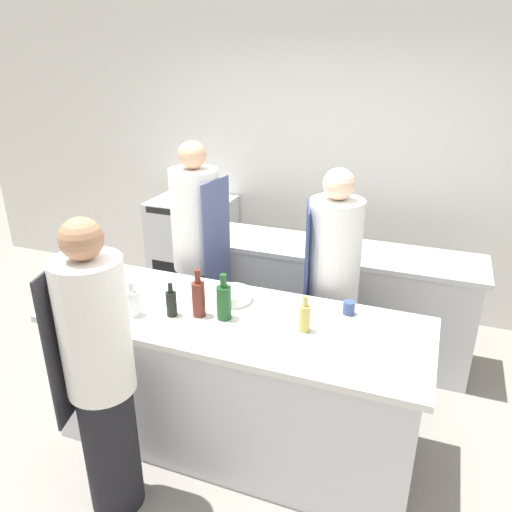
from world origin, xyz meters
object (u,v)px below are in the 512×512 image
at_px(oven_range, 194,248).
at_px(cup, 349,308).
at_px(chef_at_pass_far, 331,289).
at_px(bottle_cooking_oil, 305,317).
at_px(bottle_wine, 199,298).
at_px(chef_at_prep_near, 101,376).
at_px(bowl_prep_small, 232,296).
at_px(bottle_olive_oil, 171,303).
at_px(bottle_sauce, 133,302).
at_px(bowl_mixing_large, 91,297).
at_px(chef_at_stove, 198,258).
at_px(bottle_vinegar, 224,301).

distance_m(oven_range, cup, 2.40).
xyz_separation_m(chef_at_pass_far, bottle_cooking_oil, (-0.00, -0.68, 0.15)).
bearing_deg(bottle_wine, chef_at_prep_near, -110.26).
relative_size(oven_range, bowl_prep_small, 4.11).
xyz_separation_m(chef_at_pass_far, bottle_olive_oil, (-0.78, -0.79, 0.15)).
xyz_separation_m(chef_at_prep_near, cup, (1.05, 0.96, 0.10)).
distance_m(bottle_wine, bottle_sauce, 0.38).
bearing_deg(bowl_prep_small, bowl_mixing_large, -157.39).
distance_m(chef_at_stove, bottle_olive_oil, 0.90).
height_order(oven_range, cup, oven_range).
distance_m(bottle_wine, bowl_mixing_large, 0.71).
distance_m(bottle_olive_oil, bottle_vinegar, 0.31).
height_order(bottle_wine, bottle_sauce, bottle_wine).
relative_size(chef_at_prep_near, bottle_vinegar, 5.99).
bearing_deg(bottle_vinegar, bottle_wine, -171.90).
xyz_separation_m(bottle_olive_oil, bowl_mixing_large, (-0.55, -0.04, -0.04)).
bearing_deg(oven_range, bottle_cooking_oil, -47.32).
distance_m(oven_range, bottle_olive_oil, 2.13).
distance_m(bottle_olive_oil, bowl_mixing_large, 0.55).
bearing_deg(chef_at_prep_near, chef_at_stove, -6.70).
height_order(chef_at_pass_far, bottle_cooking_oil, chef_at_pass_far).
height_order(bottle_olive_oil, bowl_mixing_large, bottle_olive_oil).
relative_size(bottle_wine, bowl_prep_small, 1.22).
relative_size(chef_at_prep_near, bowl_mixing_large, 9.90).
distance_m(bottle_olive_oil, bottle_cooking_oil, 0.78).
relative_size(bottle_sauce, bowl_mixing_large, 1.26).
relative_size(bottle_olive_oil, bottle_sauce, 0.97).
bearing_deg(oven_range, bottle_wine, -61.11).
xyz_separation_m(chef_at_prep_near, bottle_sauce, (-0.12, 0.50, 0.14)).
xyz_separation_m(chef_at_stove, cup, (1.24, -0.47, 0.05)).
xyz_separation_m(bottle_olive_oil, bottle_wine, (0.15, 0.06, 0.03)).
bearing_deg(cup, bottle_vinegar, -155.10).
xyz_separation_m(bottle_sauce, bowl_prep_small, (0.47, 0.37, -0.05)).
bearing_deg(chef_at_stove, bottle_olive_oil, 26.08).
height_order(bottle_olive_oil, bottle_cooking_oil, bottle_cooking_oil).
xyz_separation_m(chef_at_prep_near, bottle_wine, (0.23, 0.63, 0.17)).
xyz_separation_m(oven_range, chef_at_stove, (0.59, -1.03, 0.39)).
bearing_deg(bottle_vinegar, chef_at_stove, 126.29).
bearing_deg(bowl_prep_small, cup, 7.37).
bearing_deg(cup, bottle_sauce, -158.44).
height_order(chef_at_stove, bottle_sauce, chef_at_stove).
bearing_deg(oven_range, chef_at_stove, -60.16).
bearing_deg(bottle_sauce, cup, 21.56).
height_order(oven_range, bottle_vinegar, bottle_vinegar).
bearing_deg(bowl_prep_small, bottle_sauce, -141.39).
xyz_separation_m(bottle_cooking_oil, bowl_mixing_large, (-1.32, -0.15, -0.04)).
bearing_deg(chef_at_prep_near, bottle_wine, -34.28).
bearing_deg(oven_range, chef_at_prep_near, -72.54).
distance_m(oven_range, chef_at_stove, 1.25).
height_order(bottle_vinegar, bowl_mixing_large, bottle_vinegar).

